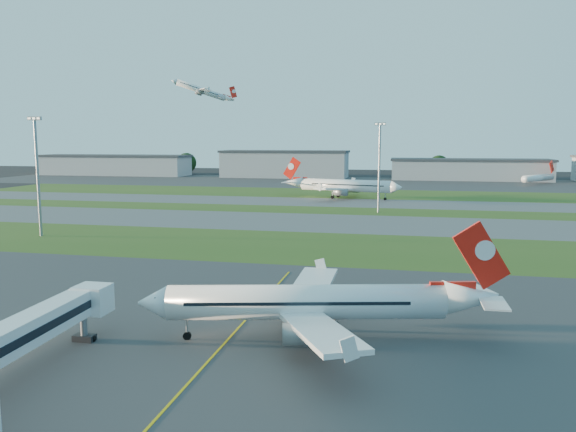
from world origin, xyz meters
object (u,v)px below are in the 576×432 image
(airliner_taxiing, at_px, (345,186))
(light_mast_centre, at_px, (379,161))
(jet_bridge, at_px, (8,340))
(airliner_parked, at_px, (309,303))
(light_mast_west, at_px, (37,168))
(mini_jet_near, at_px, (538,178))

(airliner_taxiing, distance_m, light_mast_centre, 41.86)
(jet_bridge, height_order, light_mast_centre, light_mast_centre)
(airliner_parked, bearing_deg, airliner_taxiing, 81.83)
(airliner_taxiing, bearing_deg, light_mast_west, 72.78)
(airliner_parked, height_order, light_mast_centre, light_mast_centre)
(airliner_taxiing, xyz_separation_m, light_mast_centre, (14.02, -38.09, 10.22))
(airliner_taxiing, relative_size, light_mast_west, 1.60)
(jet_bridge, relative_size, mini_jet_near, 1.14)
(airliner_parked, height_order, airliner_taxiing, airliner_taxiing)
(airliner_taxiing, bearing_deg, mini_jet_near, -121.56)
(jet_bridge, relative_size, light_mast_west, 1.04)
(light_mast_centre, bearing_deg, airliner_taxiing, 110.20)
(jet_bridge, distance_m, airliner_taxiing, 161.69)
(airliner_parked, xyz_separation_m, light_mast_west, (-68.27, 50.99, 10.90))
(airliner_taxiing, relative_size, mini_jet_near, 1.75)
(jet_bridge, bearing_deg, mini_jet_near, 69.03)
(airliner_parked, relative_size, light_mast_centre, 1.37)
(airliner_parked, bearing_deg, mini_jet_near, 59.81)
(airliner_parked, relative_size, mini_jet_near, 1.49)
(airliner_parked, bearing_deg, light_mast_west, 130.23)
(jet_bridge, height_order, airliner_taxiing, airliner_taxiing)
(mini_jet_near, relative_size, light_mast_west, 0.91)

